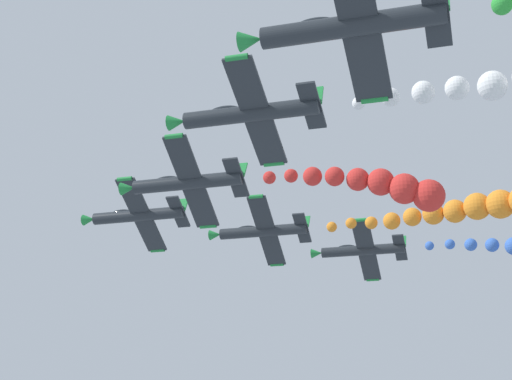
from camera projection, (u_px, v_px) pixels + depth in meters
airplane_lead at (137, 215)px, 73.89m from camera, size 8.33×10.35×5.32m
airplane_left_inner at (185, 183)px, 62.07m from camera, size 8.22×10.35×5.50m
smoke_trail_left_inner at (385, 186)px, 57.47m from camera, size 2.56×13.41×4.07m
airplane_right_inner at (262, 231)px, 79.57m from camera, size 8.11×10.35×5.67m
airplane_left_outer at (248, 113)px, 50.91m from camera, size 8.78×10.35×4.46m
airplane_right_outer at (361, 250)px, 86.00m from camera, size 8.28×10.35×5.39m
airplane_trailing at (348, 26)px, 38.24m from camera, size 8.67×10.35×4.69m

